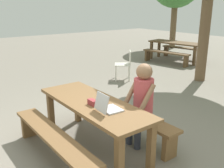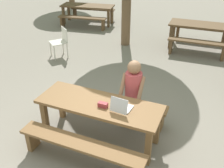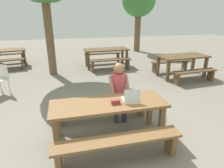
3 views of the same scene
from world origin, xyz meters
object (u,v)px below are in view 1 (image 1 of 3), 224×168
Objects in this scene: plastic_chair at (125,64)px; picnic_table_rear at (176,45)px; picnic_table_front at (93,109)px; laptop at (107,107)px; small_pouch at (93,102)px; person_seated at (142,98)px.

plastic_chair reaches higher than picnic_table_rear.
picnic_table_rear is at bearing 119.39° from picnic_table_front.
laptop is at bearing -4.84° from plastic_chair.
picnic_table_rear is at bearing 142.93° from plastic_chair.
laptop is (0.40, -0.04, 0.17)m from picnic_table_front.
laptop reaches higher than picnic_table_front.
plastic_chair is at bearing 132.67° from picnic_table_front.
picnic_table_front is 0.19m from small_pouch.
person_seated is 0.59× the size of picnic_table_rear.
small_pouch is (0.10, -0.08, 0.15)m from picnic_table_front.
person_seated reaches higher than picnic_table_front.
plastic_chair is at bearing 143.58° from person_seated.
person_seated is at bearing -82.40° from laptop.
picnic_table_rear is (-0.81, 3.20, 0.16)m from plastic_chair.
picnic_table_front is 0.73m from person_seated.
small_pouch is 0.18× the size of plastic_chair.
person_seated is 6.51m from picnic_table_rear.
laptop reaches higher than picnic_table_rear.
small_pouch is at bearing 11.41° from laptop.
picnic_table_front is at bearing -69.92° from picnic_table_rear.
small_pouch is 0.12× the size of person_seated.
picnic_table_front is 0.97× the size of picnic_table_rear.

